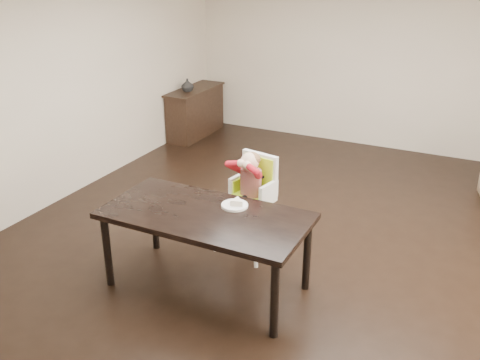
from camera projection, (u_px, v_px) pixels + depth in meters
name	position (u px, v px, depth m)	size (l,w,h in m)	color
ground	(293.00, 245.00, 5.61)	(7.00, 7.00, 0.00)	black
room_walls	(301.00, 68.00, 4.88)	(6.02, 7.02, 2.71)	beige
dining_table	(206.00, 221.00, 4.67)	(1.80, 0.90, 0.75)	black
high_chair	(252.00, 181.00, 5.28)	(0.52, 0.52, 1.06)	white
plate	(235.00, 204.00, 4.75)	(0.26, 0.26, 0.07)	white
sideboard	(195.00, 112.00, 8.81)	(0.44, 1.26, 0.79)	black
vase	(187.00, 85.00, 8.44)	(0.20, 0.20, 0.20)	#99999E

